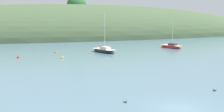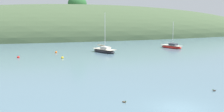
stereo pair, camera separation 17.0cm
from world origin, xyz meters
name	(u,v)px [view 1 (the left image)]	position (x,y,z in m)	size (l,w,h in m)	color
ground_plane	(181,109)	(0.00, 0.00, 0.00)	(400.00, 400.00, 0.00)	slate
far_shoreline_hill	(70,36)	(-0.25, 70.85, 0.10)	(150.00, 36.00, 25.67)	#425638
sailboat_white_near	(171,47)	(17.94, 34.53, 0.33)	(3.79, 5.50, 6.08)	red
sailboat_grey_yawl	(104,51)	(1.74, 32.00, 0.37)	(4.38, 5.96, 8.00)	#232328
mooring_buoy_outer	(56,52)	(-7.50, 33.89, 0.12)	(0.44, 0.44, 0.54)	orange
mooring_buoy_inner	(62,58)	(-6.88, 27.02, 0.12)	(0.44, 0.44, 0.54)	yellow
mooring_buoy_channel	(18,57)	(-14.18, 29.56, 0.12)	(0.44, 0.44, 0.54)	red
duck_trailing	(215,90)	(5.81, 3.48, 0.05)	(0.42, 0.18, 0.24)	#2D2823
duck_lone_left	(125,102)	(-3.75, 2.64, 0.05)	(0.35, 0.38, 0.24)	brown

